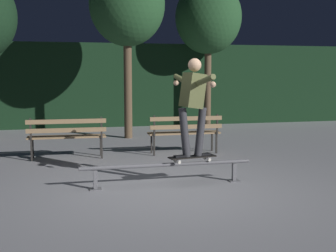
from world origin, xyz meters
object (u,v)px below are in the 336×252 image
park_bench_leftmost (67,133)px  tree_behind_benches (127,5)px  skateboarder (193,99)px  park_bench_left_center (185,130)px  grind_rail (167,168)px  tree_far_right (208,18)px  skateboard (192,157)px

park_bench_leftmost → tree_behind_benches: (1.70, 2.76, 3.04)m
skateboarder → park_bench_left_center: 2.81m
park_bench_leftmost → park_bench_left_center: size_ratio=1.00×
grind_rail → tree_far_right: (3.10, 7.16, 3.26)m
grind_rail → skateboard: bearing=-0.0°
grind_rail → skateboard: size_ratio=3.45×
skateboard → tree_behind_benches: (-0.21, 5.37, 3.14)m
skateboarder → tree_far_right: tree_far_right is taller
park_bench_left_center → tree_far_right: (2.07, 4.55, 3.01)m
skateboard → park_bench_left_center: bearing=76.7°
tree_behind_benches → tree_far_right: bearing=31.7°
park_bench_leftmost → tree_behind_benches: 4.45m
grind_rail → tree_behind_benches: 6.31m
skateboarder → tree_far_right: (2.68, 7.16, 2.17)m
tree_far_right → tree_behind_benches: 3.41m
park_bench_leftmost → tree_behind_benches: tree_behind_benches is taller
park_bench_leftmost → park_bench_left_center: 2.53m
grind_rail → tree_far_right: size_ratio=0.58×
skateboard → park_bench_left_center: (0.62, 2.61, 0.10)m
grind_rail → skateboard: skateboard is taller
grind_rail → skateboard: 0.44m
grind_rail → park_bench_left_center: park_bench_left_center is taller
tree_behind_benches → park_bench_leftmost: bearing=-121.6°
tree_far_right → park_bench_left_center: bearing=-114.4°
park_bench_left_center → tree_far_right: size_ratio=0.34×
park_bench_leftmost → grind_rail: bearing=-60.1°
park_bench_left_center → tree_far_right: 5.83m
skateboard → park_bench_leftmost: size_ratio=0.50×
skateboarder → tree_far_right: size_ratio=0.33×
grind_rail → skateboarder: size_ratio=1.77×
grind_rail → park_bench_leftmost: bearing=119.9°
grind_rail → skateboard: (0.41, -0.00, 0.15)m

